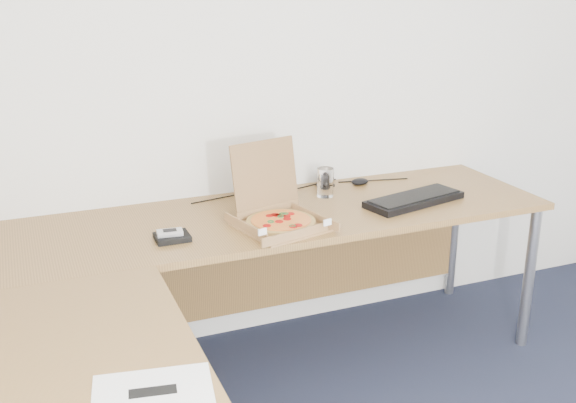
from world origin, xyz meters
name	(u,v)px	position (x,y,z in m)	size (l,w,h in m)	color
desk	(224,271)	(-0.82, 0.97, 0.70)	(2.50, 2.20, 0.73)	olive
pizza_box	(279,217)	(-0.50, 1.25, 0.77)	(0.31, 0.36, 0.32)	#9A6E42
drinking_glass	(325,182)	(-0.16, 1.53, 0.80)	(0.08, 0.08, 0.13)	white
keyboard	(414,200)	(0.17, 1.29, 0.74)	(0.47, 0.17, 0.03)	black
mouse	(360,182)	(0.07, 1.63, 0.75)	(0.09, 0.06, 0.03)	black
wallet	(172,237)	(-0.94, 1.27, 0.74)	(0.13, 0.11, 0.02)	black
phone	(170,233)	(-0.95, 1.27, 0.76)	(0.10, 0.05, 0.02)	#B2B5BA
paper_sheet	(153,392)	(-1.22, 0.29, 0.73)	(0.30, 0.21, 0.00)	white
dome_speaker	(325,178)	(-0.09, 1.68, 0.77)	(0.09, 0.09, 0.08)	black
cable_bundle	(298,188)	(-0.24, 1.68, 0.73)	(0.53, 0.04, 0.01)	black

